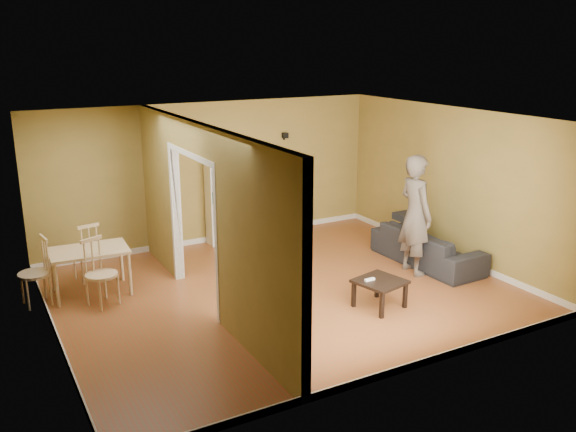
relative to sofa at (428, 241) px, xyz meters
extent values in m
plane|color=brown|center=(-2.70, 0.13, -0.39)|extent=(6.50, 6.50, 0.00)
plane|color=white|center=(-2.70, 0.13, 2.21)|extent=(6.50, 6.50, 0.00)
plane|color=olive|center=(-2.70, 2.88, 0.91)|extent=(6.50, 0.00, 6.50)
plane|color=olive|center=(-2.70, -2.62, 0.91)|extent=(6.50, 0.00, 6.50)
plane|color=olive|center=(-5.95, 0.13, 0.91)|extent=(0.00, 5.50, 5.50)
plane|color=olive|center=(0.55, 0.13, 0.91)|extent=(0.00, 5.50, 5.50)
cube|color=black|center=(-1.20, 2.82, 1.51)|extent=(0.10, 0.10, 0.10)
imported|color=black|center=(0.00, 0.00, 0.00)|extent=(2.10, 0.95, 0.79)
imported|color=slate|center=(-0.47, -0.20, 0.75)|extent=(0.88, 0.71, 2.28)
cube|color=white|center=(-2.86, 2.68, 0.52)|extent=(0.02, 0.34, 1.82)
cube|color=white|center=(-2.12, 2.68, 0.52)|extent=(0.02, 0.34, 1.82)
cube|color=white|center=(-2.49, 2.84, 0.52)|extent=(0.77, 0.02, 1.82)
cube|color=white|center=(-2.49, 2.68, -0.37)|extent=(0.73, 0.34, 0.02)
cube|color=white|center=(-2.49, 2.68, -0.02)|extent=(0.73, 0.34, 0.02)
cube|color=white|center=(-2.49, 2.68, 0.34)|extent=(0.73, 0.34, 0.02)
cube|color=white|center=(-2.49, 2.68, 0.69)|extent=(0.73, 0.34, 0.02)
cube|color=white|center=(-2.49, 2.68, 1.05)|extent=(0.73, 0.34, 0.02)
cube|color=white|center=(-2.49, 2.68, 1.40)|extent=(0.73, 0.34, 0.02)
cube|color=navy|center=(-2.48, 2.68, 0.10)|extent=(0.40, 0.26, 0.21)
cube|color=#0D5E50|center=(-2.52, 2.68, 0.46)|extent=(0.43, 0.28, 0.22)
cube|color=navy|center=(-2.46, 2.68, 0.80)|extent=(0.39, 0.26, 0.20)
cube|color=navy|center=(-2.51, 2.68, 1.01)|extent=(0.40, 0.26, 0.20)
cube|color=black|center=(-1.78, -1.05, -0.01)|extent=(0.61, 0.61, 0.04)
cube|color=black|center=(-2.03, -1.30, -0.21)|extent=(0.05, 0.05, 0.37)
cube|color=black|center=(-1.52, -1.30, -0.21)|extent=(0.05, 0.05, 0.37)
cube|color=black|center=(-2.03, -0.79, -0.21)|extent=(0.05, 0.05, 0.37)
cube|color=black|center=(-1.52, -0.79, -0.21)|extent=(0.05, 0.05, 0.37)
cube|color=white|center=(-1.91, -0.99, 0.03)|extent=(0.16, 0.04, 0.03)
cube|color=beige|center=(-5.24, 1.42, 0.28)|extent=(1.11, 0.74, 0.04)
cylinder|color=beige|center=(-5.75, 1.10, -0.07)|extent=(0.05, 0.05, 0.65)
cylinder|color=beige|center=(-4.73, 1.10, -0.07)|extent=(0.05, 0.05, 0.65)
cylinder|color=beige|center=(-5.75, 1.75, -0.07)|extent=(0.05, 0.05, 0.65)
cylinder|color=beige|center=(-4.73, 1.75, -0.07)|extent=(0.05, 0.05, 0.65)
camera|label=1|loc=(-6.73, -7.40, 3.23)|focal=38.00mm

